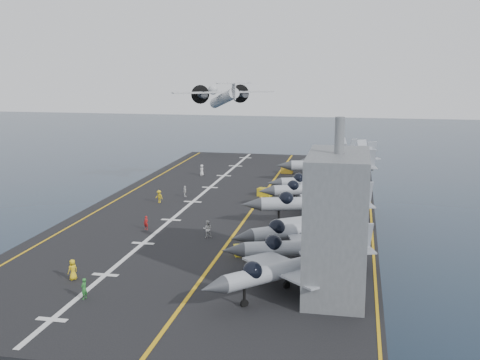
% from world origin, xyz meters
% --- Properties ---
extents(ground, '(500.00, 500.00, 0.00)m').
position_xyz_m(ground, '(0.00, 0.00, 0.00)').
color(ground, '#142135').
rests_on(ground, ground).
extents(hull, '(36.00, 90.00, 10.00)m').
position_xyz_m(hull, '(0.00, 0.00, 5.00)').
color(hull, '#56595E').
rests_on(hull, ground).
extents(flight_deck, '(38.00, 92.00, 0.40)m').
position_xyz_m(flight_deck, '(0.00, 0.00, 10.20)').
color(flight_deck, black).
rests_on(flight_deck, hull).
extents(foul_line, '(0.35, 90.00, 0.02)m').
position_xyz_m(foul_line, '(3.00, 0.00, 10.42)').
color(foul_line, gold).
rests_on(foul_line, flight_deck).
extents(landing_centerline, '(0.50, 90.00, 0.02)m').
position_xyz_m(landing_centerline, '(-6.00, 0.00, 10.42)').
color(landing_centerline, silver).
rests_on(landing_centerline, flight_deck).
extents(deck_edge_port, '(0.25, 90.00, 0.02)m').
position_xyz_m(deck_edge_port, '(-17.00, 0.00, 10.42)').
color(deck_edge_port, gold).
rests_on(deck_edge_port, flight_deck).
extents(deck_edge_stbd, '(0.25, 90.00, 0.02)m').
position_xyz_m(deck_edge_stbd, '(18.50, 0.00, 10.42)').
color(deck_edge_stbd, gold).
rests_on(deck_edge_stbd, flight_deck).
extents(island_superstructure, '(5.00, 10.00, 15.00)m').
position_xyz_m(island_superstructure, '(15.00, -30.00, 17.90)').
color(island_superstructure, '#56595E').
rests_on(island_superstructure, flight_deck).
extents(fighter_jet_0, '(16.43, 16.55, 4.86)m').
position_xyz_m(fighter_jet_0, '(10.68, -31.80, 12.83)').
color(fighter_jet_0, '#959CA6').
rests_on(fighter_jet_0, flight_deck).
extents(fighter_jet_1, '(16.20, 13.16, 4.87)m').
position_xyz_m(fighter_jet_1, '(12.11, -25.33, 12.84)').
color(fighter_jet_1, '#A1AAB2').
rests_on(fighter_jet_1, flight_deck).
extents(fighter_jet_2, '(17.59, 16.51, 5.09)m').
position_xyz_m(fighter_jet_2, '(11.40, -19.40, 12.94)').
color(fighter_jet_2, '#9198A1').
rests_on(fighter_jet_2, flight_deck).
extents(fighter_jet_3, '(17.86, 14.15, 5.45)m').
position_xyz_m(fighter_jet_3, '(11.65, -8.35, 13.12)').
color(fighter_jet_3, '#939CA1').
rests_on(fighter_jet_3, flight_deck).
extents(fighter_jet_4, '(16.35, 13.75, 4.83)m').
position_xyz_m(fighter_jet_4, '(10.97, 1.33, 12.82)').
color(fighter_jet_4, '#98A1A9').
rests_on(fighter_jet_4, flight_deck).
extents(fighter_jet_5, '(15.91, 13.33, 4.71)m').
position_xyz_m(fighter_jet_5, '(11.05, 7.16, 12.75)').
color(fighter_jet_5, '#A0ABB1').
rests_on(fighter_jet_5, flight_deck).
extents(fighter_jet_6, '(17.70, 13.39, 5.57)m').
position_xyz_m(fighter_jet_6, '(12.47, 18.69, 13.19)').
color(fighter_jet_6, '#9CA5AB').
rests_on(fighter_jet_6, flight_deck).
extents(fighter_jet_7, '(19.20, 18.17, 5.56)m').
position_xyz_m(fighter_jet_7, '(13.45, 25.51, 13.18)').
color(fighter_jet_7, '#8F969E').
rests_on(fighter_jet_7, flight_deck).
extents(fighter_jet_8, '(15.44, 16.77, 4.84)m').
position_xyz_m(fighter_jet_8, '(11.89, 33.45, 12.82)').
color(fighter_jet_8, '#A1A9B3').
rests_on(fighter_jet_8, flight_deck).
extents(tow_cart_a, '(2.11, 1.79, 1.07)m').
position_xyz_m(tow_cart_a, '(5.43, -21.81, 10.94)').
color(tow_cart_a, yellow).
rests_on(tow_cart_a, flight_deck).
extents(tow_cart_b, '(2.23, 1.78, 1.17)m').
position_xyz_m(tow_cart_b, '(3.36, 5.64, 10.98)').
color(tow_cart_b, gold).
rests_on(tow_cart_b, flight_deck).
extents(tow_cart_c, '(2.08, 1.47, 1.17)m').
position_xyz_m(tow_cart_c, '(4.42, 24.48, 10.99)').
color(tow_cart_c, gold).
rests_on(tow_cart_c, flight_deck).
extents(crew_0, '(1.24, 1.37, 1.91)m').
position_xyz_m(crew_0, '(-8.36, -31.69, 11.35)').
color(crew_0, yellow).
rests_on(crew_0, flight_deck).
extents(crew_1, '(1.14, 0.93, 1.64)m').
position_xyz_m(crew_1, '(-7.54, -14.70, 11.22)').
color(crew_1, '#B21919').
rests_on(crew_1, flight_deck).
extents(crew_3, '(1.25, 1.04, 1.79)m').
position_xyz_m(crew_3, '(-10.46, -1.36, 11.29)').
color(crew_3, yellow).
rests_on(crew_3, flight_deck).
extents(crew_4, '(1.00, 1.16, 1.62)m').
position_xyz_m(crew_4, '(-8.01, 3.02, 11.21)').
color(crew_4, silver).
rests_on(crew_4, flight_deck).
extents(crew_5, '(0.93, 1.26, 1.94)m').
position_xyz_m(crew_5, '(-9.78, 19.44, 11.37)').
color(crew_5, silver).
rests_on(crew_5, flight_deck).
extents(crew_6, '(0.94, 1.21, 1.81)m').
position_xyz_m(crew_6, '(-5.36, -35.67, 11.30)').
color(crew_6, '#2A7D30').
rests_on(crew_6, flight_deck).
extents(crew_7, '(1.34, 1.04, 1.98)m').
position_xyz_m(crew_7, '(0.33, -16.47, 11.39)').
color(crew_7, silver).
rests_on(crew_7, flight_deck).
extents(transport_plane, '(27.89, 25.27, 5.46)m').
position_xyz_m(transport_plane, '(-13.04, 51.53, 21.73)').
color(transport_plane, '#BCBEC0').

